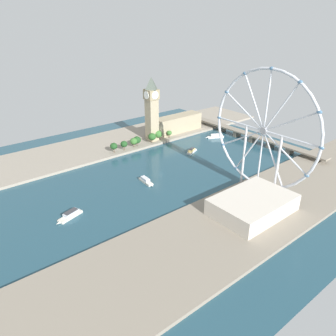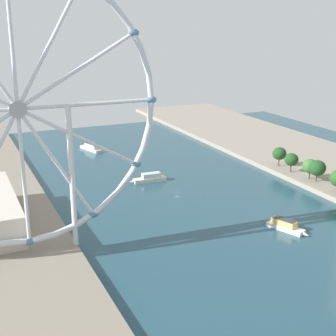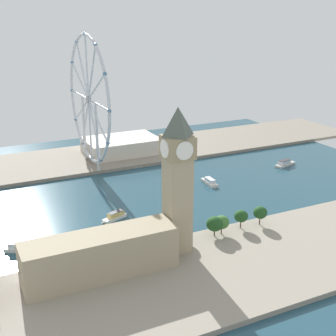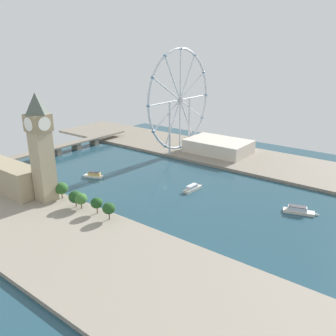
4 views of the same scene
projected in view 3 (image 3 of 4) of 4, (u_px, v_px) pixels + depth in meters
The scene contains 12 objects.
ground_plane at pixel (186, 192), 378.81m from camera, with size 404.93×404.93×0.00m, color #234756.
riverbank_left at pixel (279, 254), 278.28m from camera, with size 90.00×520.00×3.00m, color gray.
riverbank_right at pixel (132, 152), 478.38m from camera, with size 90.00×520.00×3.00m, color gray.
clock_tower at pixel (178, 179), 265.87m from camera, with size 16.96×16.96×86.80m.
parliament_block at pixel (101, 255), 249.93m from camera, with size 22.00×83.34×23.90m, color tan.
tree_row_embankment at pixel (203, 225), 292.86m from camera, with size 14.19×98.74×14.21m.
ferris_wheel at pixel (89, 100), 416.51m from camera, with size 117.13×3.20×119.10m.
riverside_hall at pixel (122, 145), 470.48m from camera, with size 48.65×71.93×15.00m, color beige.
tour_boat_0 at pixel (285, 163), 442.31m from camera, with size 13.37×27.17×5.69m.
tour_boat_1 at pixel (115, 216), 327.84m from camera, with size 11.91×21.98×5.46m.
tour_boat_2 at pixel (209, 182), 394.84m from camera, with size 24.33×7.05×5.37m.
tour_boat_3 at pixel (25, 247), 284.19m from camera, with size 16.31×26.79×5.69m.
Camera 3 is at (-310.76, 167.95, 138.89)m, focal length 49.95 mm.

